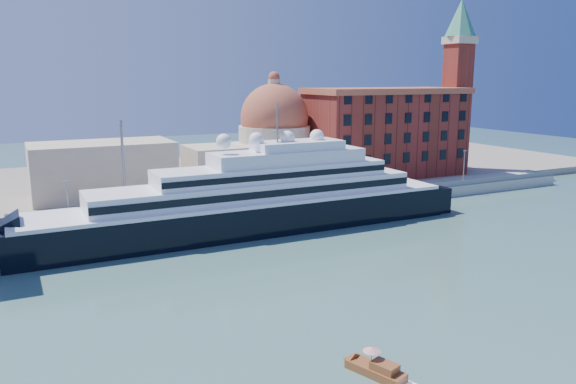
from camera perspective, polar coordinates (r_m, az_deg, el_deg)
ground at (r=84.37m, az=2.01°, el=-7.75°), size 400.00×400.00×0.00m
quay at (r=113.82m, az=-6.22°, el=-2.06°), size 180.00×10.00×2.50m
land at (r=152.19m, az=-11.65°, el=1.13°), size 260.00×72.00×2.00m
quay_fence at (r=109.29m, az=-5.41°, el=-1.61°), size 180.00×0.10×1.20m
superyacht at (r=102.07m, az=-5.50°, el=-1.61°), size 91.84×12.73×27.45m
water_taxi at (r=56.59m, az=9.03°, el=-17.33°), size 3.88×6.30×2.84m
warehouse at (r=152.30m, az=9.91°, el=6.06°), size 43.00×19.00×23.25m
campanile at (r=167.06m, az=16.86°, el=11.36°), size 8.40×8.40×47.00m
church at (r=136.20m, az=-7.30°, el=4.29°), size 66.00×18.00×25.50m
lamp_posts at (r=106.79m, az=-12.37°, el=1.55°), size 120.80×2.40×18.00m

